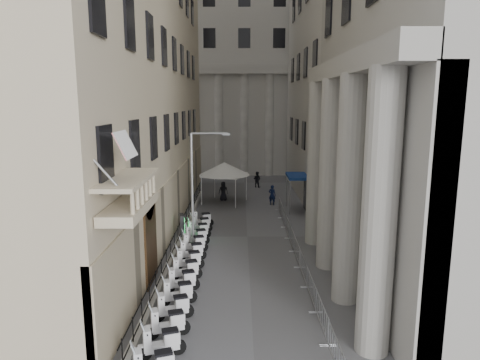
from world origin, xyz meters
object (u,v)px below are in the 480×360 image
object	(u,v)px
pedestrian_a	(272,195)
pedestrian_b	(257,179)
street_lamp	(196,182)
info_kiosk	(182,228)
security_tent	(220,168)

from	to	relation	value
pedestrian_a	pedestrian_b	distance (m)	7.86
street_lamp	info_kiosk	bearing A→B (deg)	125.37
street_lamp	info_kiosk	distance (m)	3.85
security_tent	street_lamp	bearing A→B (deg)	-93.51
security_tent	pedestrian_b	size ratio (longest dim) A/B	2.68
info_kiosk	pedestrian_b	xyz separation A→B (m)	(5.48, 17.63, -0.07)
security_tent	pedestrian_a	size ratio (longest dim) A/B	2.53
security_tent	info_kiosk	world-z (taller)	security_tent
pedestrian_a	pedestrian_b	size ratio (longest dim) A/B	1.06
street_lamp	info_kiosk	world-z (taller)	street_lamp
info_kiosk	pedestrian_a	bearing A→B (deg)	45.06
pedestrian_b	street_lamp	bearing A→B (deg)	104.34
security_tent	street_lamp	distance (m)	13.07
pedestrian_a	pedestrian_b	xyz separation A→B (m)	(-1.01, 7.79, -0.05)
info_kiosk	pedestrian_b	bearing A→B (deg)	61.23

